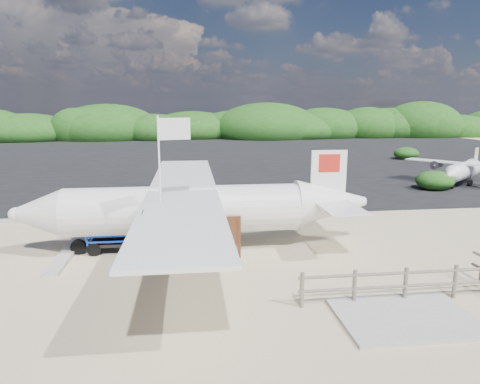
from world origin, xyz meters
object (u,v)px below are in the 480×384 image
object	(u,v)px
baggage_cart	(120,250)
aircraft_small	(125,155)
flagpole	(164,273)
aircraft_large	(349,160)
crew_a	(160,219)
crew_b	(190,195)
signboard	(216,259)

from	to	relation	value
baggage_cart	aircraft_small	distance (m)	32.55
flagpole	aircraft_large	bearing A→B (deg)	58.03
aircraft_large	aircraft_small	distance (m)	24.07
crew_a	crew_b	xyz separation A→B (m)	(1.29, 3.98, 0.13)
flagpole	crew_b	distance (m)	8.10
flagpole	signboard	world-z (taller)	flagpole
flagpole	aircraft_small	xyz separation A→B (m)	(-5.91, 34.74, 0.00)
flagpole	signboard	distance (m)	2.11
flagpole	aircraft_large	xyz separation A→B (m)	(16.91, 27.10, 0.00)
signboard	crew_b	world-z (taller)	crew_b
baggage_cart	signboard	size ratio (longest dim) A/B	1.23
baggage_cart	flagpole	distance (m)	3.02
signboard	aircraft_large	bearing A→B (deg)	58.71
crew_b	signboard	bearing A→B (deg)	95.20
aircraft_small	crew_b	bearing A→B (deg)	66.38
baggage_cart	aircraft_large	size ratio (longest dim) A/B	0.15
baggage_cart	signboard	xyz separation A→B (m)	(3.56, -1.36, 0.00)
crew_b	aircraft_large	bearing A→B (deg)	-131.73
signboard	aircraft_small	world-z (taller)	aircraft_small
aircraft_large	aircraft_small	bearing A→B (deg)	-18.04
baggage_cart	aircraft_large	bearing A→B (deg)	53.24
aircraft_large	aircraft_small	world-z (taller)	aircraft_large
signboard	crew_a	size ratio (longest dim) A/B	1.25
signboard	crew_b	distance (m)	7.01
baggage_cart	aircraft_small	xyz separation A→B (m)	(-4.16, 32.28, 0.00)
flagpole	crew_a	world-z (taller)	flagpole
baggage_cart	aircraft_large	world-z (taller)	aircraft_large
baggage_cart	crew_b	distance (m)	6.23
aircraft_large	signboard	bearing A→B (deg)	60.32
crew_b	aircraft_large	xyz separation A→B (m)	(15.96, 19.10, -0.91)
baggage_cart	signboard	bearing A→B (deg)	-20.58
baggage_cart	flagpole	world-z (taller)	flagpole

